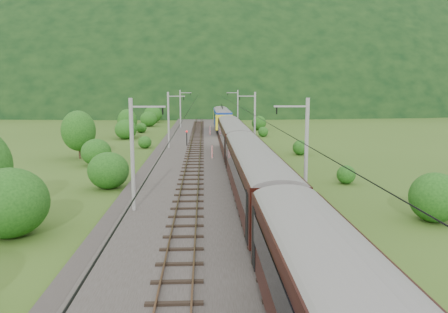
{
  "coord_description": "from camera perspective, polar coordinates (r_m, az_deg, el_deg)",
  "views": [
    {
      "loc": [
        -1.13,
        -30.65,
        9.11
      ],
      "look_at": [
        0.72,
        9.59,
        2.6
      ],
      "focal_mm": 35.0,
      "sensor_mm": 36.0,
      "label": 1
    }
  ],
  "objects": [
    {
      "name": "track_left",
      "position": [
        41.6,
        -4.33,
        -2.97
      ],
      "size": [
        2.4,
        220.0,
        0.27
      ],
      "color": "brown",
      "rests_on": "railbed"
    },
    {
      "name": "vegetation_right",
      "position": [
        34.28,
        21.26,
        -4.49
      ],
      "size": [
        7.44,
        102.66,
        3.05
      ],
      "color": "#184412",
      "rests_on": "ground"
    },
    {
      "name": "vegetation_left",
      "position": [
        43.24,
        -20.14,
        -0.24
      ],
      "size": [
        11.21,
        146.75,
        6.34
      ],
      "color": "#184412",
      "rests_on": "ground"
    },
    {
      "name": "ground",
      "position": [
        31.99,
        -0.5,
        -7.36
      ],
      "size": [
        600.0,
        600.0,
        0.0
      ],
      "primitive_type": "plane",
      "color": "#325019",
      "rests_on": "ground"
    },
    {
      "name": "hazard_post_near",
      "position": [
        53.79,
        -1.56,
        0.6
      ],
      "size": [
        0.17,
        0.17,
        1.58
      ],
      "primitive_type": "cylinder",
      "color": "red",
      "rests_on": "railbed"
    },
    {
      "name": "hazard_post_far",
      "position": [
        79.71,
        -1.83,
        3.39
      ],
      "size": [
        0.17,
        0.17,
        1.56
      ],
      "primitive_type": "cylinder",
      "color": "red",
      "rests_on": "railbed"
    },
    {
      "name": "signal",
      "position": [
        65.41,
        -4.89,
        2.58
      ],
      "size": [
        0.25,
        0.25,
        2.26
      ],
      "color": "black",
      "rests_on": "railbed"
    },
    {
      "name": "railbed",
      "position": [
        41.64,
        -1.02,
        -3.25
      ],
      "size": [
        14.0,
        220.0,
        0.3
      ],
      "primitive_type": "cube",
      "color": "#38332D",
      "rests_on": "ground"
    },
    {
      "name": "mountain_ridge",
      "position": [
        351.48,
        -22.57,
        7.0
      ],
      "size": [
        336.0,
        280.0,
        132.0
      ],
      "primitive_type": "ellipsoid",
      "color": "black",
      "rests_on": "ground"
    },
    {
      "name": "train",
      "position": [
        31.25,
        3.9,
        -1.06
      ],
      "size": [
        3.01,
        121.08,
        5.24
      ],
      "color": "black",
      "rests_on": "ground"
    },
    {
      "name": "catenary_left",
      "position": [
        63.01,
        -7.19,
        4.91
      ],
      "size": [
        2.54,
        192.28,
        8.0
      ],
      "color": "gray",
      "rests_on": "railbed"
    },
    {
      "name": "overhead_wires",
      "position": [
        40.71,
        -1.04,
        6.35
      ],
      "size": [
        4.83,
        198.0,
        0.03
      ],
      "color": "black",
      "rests_on": "ground"
    },
    {
      "name": "catenary_right",
      "position": [
        63.23,
        3.98,
        4.98
      ],
      "size": [
        2.54,
        192.28,
        8.0
      ],
      "color": "gray",
      "rests_on": "railbed"
    },
    {
      "name": "track_right",
      "position": [
        41.73,
        2.28,
        -2.92
      ],
      "size": [
        2.4,
        220.0,
        0.27
      ],
      "color": "brown",
      "rests_on": "railbed"
    },
    {
      "name": "mountain_main",
      "position": [
        290.79,
        -2.43,
        7.38
      ],
      "size": [
        504.0,
        360.0,
        244.0
      ],
      "primitive_type": "ellipsoid",
      "color": "black",
      "rests_on": "ground"
    }
  ]
}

